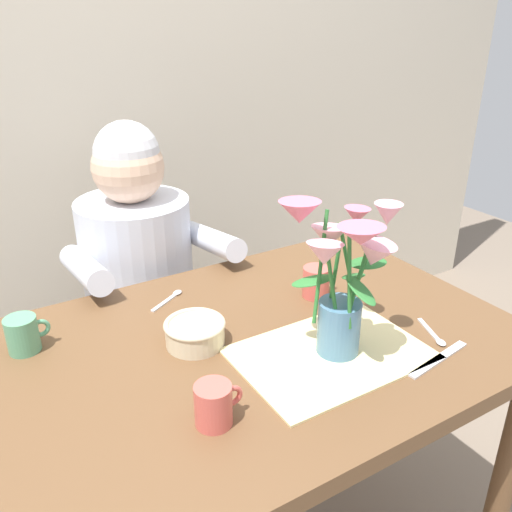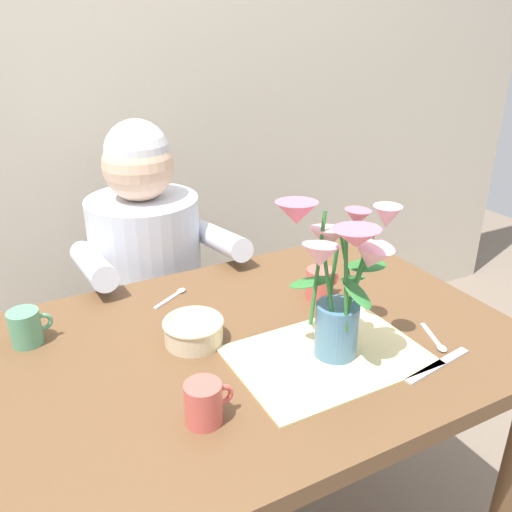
{
  "view_description": "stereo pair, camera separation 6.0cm",
  "coord_description": "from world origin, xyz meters",
  "px_view_note": "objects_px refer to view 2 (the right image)",
  "views": [
    {
      "loc": [
        -0.52,
        -0.87,
        1.41
      ],
      "look_at": [
        0.04,
        0.05,
        0.92
      ],
      "focal_mm": 37.7,
      "sensor_mm": 36.0,
      "label": 1
    },
    {
      "loc": [
        -0.47,
        -0.9,
        1.41
      ],
      "look_at": [
        0.04,
        0.05,
        0.92
      ],
      "focal_mm": 37.7,
      "sensor_mm": 36.0,
      "label": 2
    }
  ],
  "objects_px": {
    "ceramic_bowl": "(194,330)",
    "coffee_cup": "(26,327)",
    "ceramic_mug": "(204,403)",
    "tea_cup": "(320,283)",
    "flower_vase": "(340,274)",
    "dinner_knife": "(438,365)",
    "seated_person": "(151,297)"
  },
  "relations": [
    {
      "from": "ceramic_mug",
      "to": "ceramic_bowl",
      "type": "bearing_deg",
      "value": 72.31
    },
    {
      "from": "seated_person",
      "to": "tea_cup",
      "type": "height_order",
      "value": "seated_person"
    },
    {
      "from": "tea_cup",
      "to": "coffee_cup",
      "type": "bearing_deg",
      "value": 169.37
    },
    {
      "from": "tea_cup",
      "to": "coffee_cup",
      "type": "xyz_separation_m",
      "value": [
        -0.69,
        0.13,
        0.0
      ]
    },
    {
      "from": "flower_vase",
      "to": "tea_cup",
      "type": "relative_size",
      "value": 3.71
    },
    {
      "from": "dinner_knife",
      "to": "coffee_cup",
      "type": "height_order",
      "value": "coffee_cup"
    },
    {
      "from": "ceramic_bowl",
      "to": "ceramic_mug",
      "type": "bearing_deg",
      "value": -107.69
    },
    {
      "from": "ceramic_bowl",
      "to": "coffee_cup",
      "type": "bearing_deg",
      "value": 152.72
    },
    {
      "from": "seated_person",
      "to": "tea_cup",
      "type": "distance_m",
      "value": 0.64
    },
    {
      "from": "flower_vase",
      "to": "ceramic_mug",
      "type": "distance_m",
      "value": 0.36
    },
    {
      "from": "ceramic_bowl",
      "to": "coffee_cup",
      "type": "distance_m",
      "value": 0.37
    },
    {
      "from": "ceramic_bowl",
      "to": "dinner_knife",
      "type": "height_order",
      "value": "ceramic_bowl"
    },
    {
      "from": "seated_person",
      "to": "ceramic_mug",
      "type": "distance_m",
      "value": 0.85
    },
    {
      "from": "flower_vase",
      "to": "tea_cup",
      "type": "distance_m",
      "value": 0.3
    },
    {
      "from": "tea_cup",
      "to": "coffee_cup",
      "type": "height_order",
      "value": "same"
    },
    {
      "from": "seated_person",
      "to": "flower_vase",
      "type": "bearing_deg",
      "value": -75.89
    },
    {
      "from": "flower_vase",
      "to": "coffee_cup",
      "type": "xyz_separation_m",
      "value": [
        -0.57,
        0.36,
        -0.16
      ]
    },
    {
      "from": "flower_vase",
      "to": "ceramic_mug",
      "type": "bearing_deg",
      "value": -170.48
    },
    {
      "from": "tea_cup",
      "to": "seated_person",
      "type": "bearing_deg",
      "value": 119.67
    },
    {
      "from": "ceramic_mug",
      "to": "dinner_knife",
      "type": "bearing_deg",
      "value": -8.9
    },
    {
      "from": "flower_vase",
      "to": "coffee_cup",
      "type": "distance_m",
      "value": 0.69
    },
    {
      "from": "seated_person",
      "to": "flower_vase",
      "type": "relative_size",
      "value": 3.29
    },
    {
      "from": "ceramic_bowl",
      "to": "ceramic_mug",
      "type": "xyz_separation_m",
      "value": [
        -0.08,
        -0.25,
        0.01
      ]
    },
    {
      "from": "dinner_knife",
      "to": "coffee_cup",
      "type": "bearing_deg",
      "value": 137.89
    },
    {
      "from": "dinner_knife",
      "to": "coffee_cup",
      "type": "relative_size",
      "value": 2.04
    },
    {
      "from": "tea_cup",
      "to": "coffee_cup",
      "type": "distance_m",
      "value": 0.7
    },
    {
      "from": "dinner_knife",
      "to": "tea_cup",
      "type": "relative_size",
      "value": 2.04
    },
    {
      "from": "seated_person",
      "to": "coffee_cup",
      "type": "relative_size",
      "value": 12.2
    },
    {
      "from": "flower_vase",
      "to": "ceramic_mug",
      "type": "xyz_separation_m",
      "value": [
        -0.32,
        -0.05,
        -0.16
      ]
    },
    {
      "from": "ceramic_bowl",
      "to": "ceramic_mug",
      "type": "height_order",
      "value": "ceramic_mug"
    },
    {
      "from": "seated_person",
      "to": "dinner_knife",
      "type": "height_order",
      "value": "seated_person"
    },
    {
      "from": "dinner_knife",
      "to": "ceramic_mug",
      "type": "bearing_deg",
      "value": 162.65
    }
  ]
}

